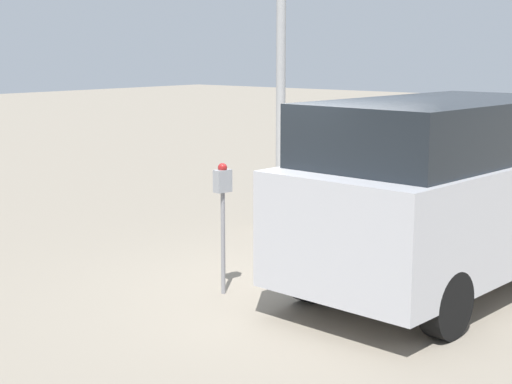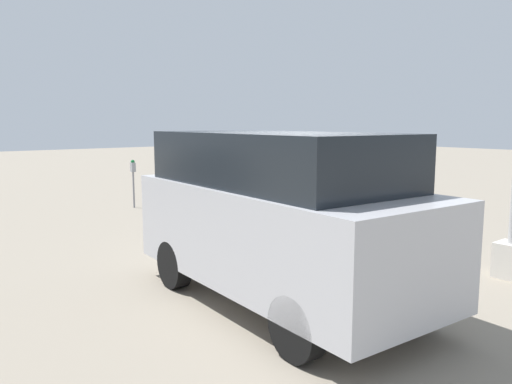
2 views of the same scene
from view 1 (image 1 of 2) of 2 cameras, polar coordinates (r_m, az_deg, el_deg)
The scene contains 4 objects.
ground_plane at distance 9.51m, azimuth 2.62°, elevation -6.99°, with size 80.00×80.00×0.00m, color gray.
parking_meter_near at distance 9.03m, azimuth -2.43°, elevation -0.45°, with size 0.22×0.14×1.55m.
lamp_post at distance 12.44m, azimuth 1.80°, elevation 5.62°, with size 0.44×0.44×5.87m.
parked_van at distance 9.39m, azimuth 13.48°, elevation 0.17°, with size 4.59×2.20×2.27m.
Camera 1 is at (-7.26, -5.46, 2.83)m, focal length 55.00 mm.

